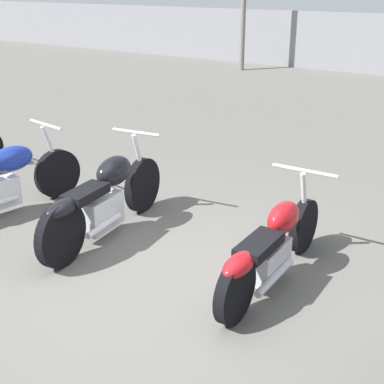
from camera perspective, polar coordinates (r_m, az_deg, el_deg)
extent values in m
plane|color=#5B5954|center=(5.13, -4.58, -9.25)|extent=(60.00, 60.00, 0.00)
cylinder|color=black|center=(7.07, -14.14, 1.91)|extent=(0.20, 0.64, 0.63)
ellipsoid|color=navy|center=(6.68, -18.66, 3.39)|extent=(0.34, 0.57, 0.30)
cylinder|color=silver|center=(6.83, -15.35, 6.95)|extent=(0.66, 0.14, 0.04)
cylinder|color=silver|center=(6.94, -14.73, 4.38)|extent=(0.09, 0.26, 0.65)
cylinder|color=black|center=(6.46, -5.28, 0.75)|extent=(0.19, 0.67, 0.66)
cylinder|color=black|center=(5.35, -13.79, -4.48)|extent=(0.19, 0.67, 0.66)
cube|color=silver|center=(5.84, -9.53, -2.18)|extent=(0.27, 0.57, 0.36)
ellipsoid|color=black|center=(5.89, -8.32, 2.23)|extent=(0.34, 0.56, 0.32)
cube|color=black|center=(5.53, -11.27, -0.16)|extent=(0.31, 0.57, 0.10)
ellipsoid|color=black|center=(5.27, -13.70, -1.70)|extent=(0.26, 0.46, 0.16)
cylinder|color=silver|center=(6.17, -5.99, 6.35)|extent=(0.62, 0.12, 0.04)
cylinder|color=silver|center=(6.31, -5.63, 3.49)|extent=(0.08, 0.26, 0.66)
cylinder|color=silver|center=(5.69, -9.39, -3.56)|extent=(0.15, 0.57, 0.07)
cylinder|color=black|center=(5.61, 11.81, -3.55)|extent=(0.11, 0.56, 0.56)
cylinder|color=black|center=(4.42, 4.63, -10.52)|extent=(0.11, 0.56, 0.56)
cube|color=silver|center=(4.95, 8.30, -7.26)|extent=(0.21, 0.54, 0.31)
ellipsoid|color=#AD1419|center=(5.01, 9.72, -2.69)|extent=(0.26, 0.49, 0.29)
cube|color=black|center=(4.63, 7.16, -5.69)|extent=(0.25, 0.56, 0.10)
ellipsoid|color=#AD1419|center=(4.34, 5.03, -7.72)|extent=(0.21, 0.45, 0.16)
cylinder|color=silver|center=(5.29, 11.93, 2.24)|extent=(0.67, 0.05, 0.04)
cylinder|color=silver|center=(5.45, 11.87, -0.74)|extent=(0.06, 0.24, 0.61)
cylinder|color=silver|center=(4.82, 8.82, -8.93)|extent=(0.09, 0.68, 0.07)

